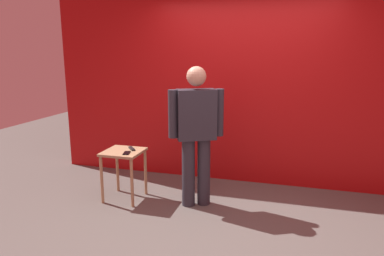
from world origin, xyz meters
TOP-DOWN VIEW (x-y plane):
  - ground_plane at (0.00, 0.00)m, footprint 12.00×12.00m
  - back_wall_red at (0.00, 1.51)m, footprint 5.55×0.12m
  - standing_person at (-0.40, 0.52)m, footprint 0.63×0.39m
  - side_table at (-1.31, 0.44)m, footprint 0.46×0.46m
  - cell_phone at (-1.21, 0.34)m, footprint 0.10×0.16m
  - tv_remote at (-1.23, 0.52)m, footprint 0.14×0.16m

SIDE VIEW (x-z plane):
  - ground_plane at x=0.00m, z-range 0.00..0.00m
  - side_table at x=-1.31m, z-range 0.19..0.82m
  - cell_phone at x=-1.21m, z-range 0.62..0.63m
  - tv_remote at x=-1.23m, z-range 0.62..0.64m
  - standing_person at x=-0.40m, z-range 0.10..1.75m
  - back_wall_red at x=0.00m, z-range 0.00..2.93m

